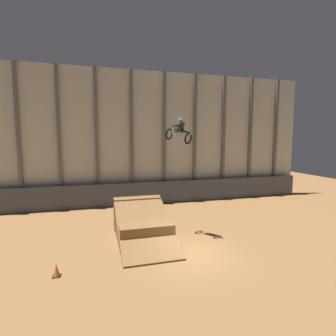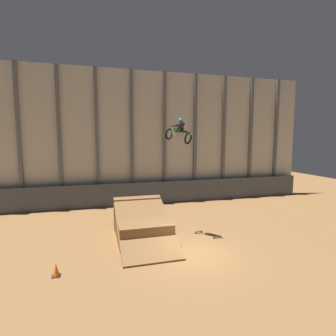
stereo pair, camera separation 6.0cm
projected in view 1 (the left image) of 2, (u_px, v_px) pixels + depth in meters
name	position (u px, v px, depth m)	size (l,w,h in m)	color
ground_plane	(193.00, 254.00, 13.64)	(60.00, 60.00, 0.00)	olive
arena_back_wall	(148.00, 138.00, 24.11)	(32.00, 0.40, 12.10)	beige
lower_barrier	(150.00, 193.00, 24.01)	(31.36, 0.20, 2.07)	#474C56
dirt_ramp	(142.00, 225.00, 16.00)	(3.10, 5.54, 2.27)	brown
rider_bike_solo	(179.00, 132.00, 15.73)	(1.57, 1.73, 1.58)	black
traffic_cone_near_ramp	(56.00, 270.00, 11.44)	(0.36, 0.36, 0.58)	black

